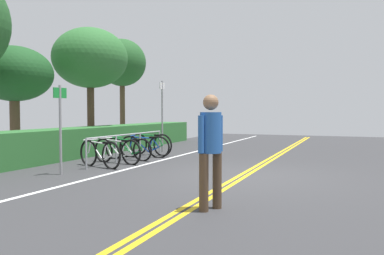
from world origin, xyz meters
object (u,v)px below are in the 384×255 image
sign_post_far (162,110)px  tree_extra (122,63)px  sign_post_near (60,121)px  bicycle_0 (100,154)px  tree_mid (14,75)px  bicycle_4 (150,144)px  bicycle_3 (144,147)px  pedestrian (211,143)px  bicycle_2 (128,149)px  bike_rack (129,141)px  bicycle_1 (117,151)px  tree_far_right (90,59)px

sign_post_far → tree_extra: bearing=50.3°
sign_post_far → sign_post_near: bearing=-178.9°
bicycle_0 → tree_mid: size_ratio=0.46×
bicycle_0 → bicycle_4: size_ratio=0.93×
tree_mid → tree_extra: tree_extra is taller
bicycle_3 → sign_post_far: sign_post_far is taller
pedestrian → sign_post_near: bearing=68.4°
sign_post_near → tree_mid: tree_mid is taller
bicycle_4 → tree_extra: (3.98, 3.65, 3.37)m
bicycle_0 → bicycle_2: bearing=4.7°
bike_rack → bicycle_2: 0.26m
sign_post_near → tree_mid: bearing=59.2°
bike_rack → pedestrian: pedestrian is taller
bicycle_3 → sign_post_near: (-3.72, 0.12, 0.92)m
bicycle_2 → bicycle_4: bearing=1.6°
bike_rack → bicycle_1: (-0.73, -0.06, -0.24)m
pedestrian → sign_post_near: size_ratio=0.83×
bicycle_3 → pedestrian: bearing=-142.2°
sign_post_far → tree_extra: 5.20m
bicycle_3 → tree_mid: size_ratio=0.46×
bicycle_3 → bicycle_4: bearing=14.6°
sign_post_near → tree_far_right: size_ratio=0.45×
sign_post_near → tree_extra: tree_extra is taller
bicycle_4 → bike_rack: bearing=-176.2°
pedestrian → tree_far_right: 10.28m
sign_post_near → tree_extra: 9.56m
bicycle_4 → tree_far_right: (0.60, 2.91, 3.13)m
tree_mid → tree_extra: size_ratio=0.74×
bicycle_0 → tree_mid: 4.78m
tree_mid → tree_extra: 6.19m
bicycle_4 → pedestrian: pedestrian is taller
bicycle_3 → tree_far_right: 4.63m
sign_post_near → tree_mid: (2.36, 3.96, 1.42)m
bicycle_4 → bicycle_2: bearing=-178.4°
bicycle_0 → tree_mid: tree_mid is taller
sign_post_near → bicycle_1: bearing=-2.4°
tree_far_right → tree_mid: bearing=160.3°
bicycle_4 → pedestrian: bearing=-144.6°
bike_rack → pedestrian: bearing=-137.2°
bicycle_0 → tree_extra: bearing=28.4°
bicycle_1 → bicycle_3: bicycle_1 is taller
bicycle_0 → bicycle_2: 1.63m
bicycle_1 → bicycle_2: bicycle_1 is taller
bicycle_2 → sign_post_near: bearing=-179.4°
bicycle_1 → sign_post_far: 3.46m
bicycle_0 → bicycle_4: bicycle_4 is taller
tree_extra → tree_far_right: bearing=-167.6°
bicycle_0 → pedestrian: 5.26m
bicycle_3 → sign_post_near: size_ratio=0.80×
bike_rack → bicycle_1: size_ratio=2.30×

